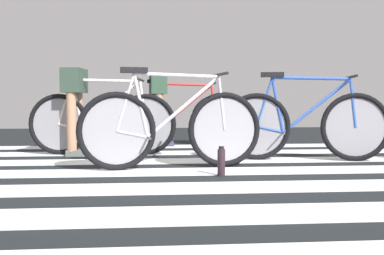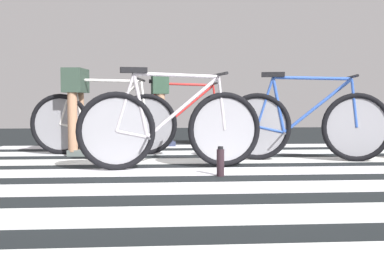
{
  "view_description": "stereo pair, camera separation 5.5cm",
  "coord_description": "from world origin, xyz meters",
  "px_view_note": "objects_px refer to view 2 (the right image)",
  "views": [
    {
      "loc": [
        -0.48,
        -3.71,
        0.65
      ],
      "look_at": [
        -0.11,
        0.67,
        0.39
      ],
      "focal_mm": 42.39,
      "sensor_mm": 36.0,
      "label": 1
    },
    {
      "loc": [
        -0.42,
        -3.71,
        0.65
      ],
      "look_at": [
        -0.11,
        0.67,
        0.39
      ],
      "focal_mm": 42.39,
      "sensor_mm": 36.0,
      "label": 2
    }
  ],
  "objects_px": {
    "bicycle_1_of_4": "(171,127)",
    "water_bottle": "(220,162)",
    "bicycle_2_of_4": "(306,124)",
    "bicycle_3_of_4": "(103,122)",
    "bicycle_4_of_4": "(182,118)",
    "cyclist_3_of_4": "(76,99)",
    "cyclist_4_of_4": "(160,99)"
  },
  "relations": [
    {
      "from": "bicycle_4_of_4",
      "to": "bicycle_2_of_4",
      "type": "bearing_deg",
      "value": -61.29
    },
    {
      "from": "bicycle_1_of_4",
      "to": "cyclist_4_of_4",
      "type": "bearing_deg",
      "value": 83.6
    },
    {
      "from": "water_bottle",
      "to": "bicycle_2_of_4",
      "type": "bearing_deg",
      "value": 41.5
    },
    {
      "from": "cyclist_4_of_4",
      "to": "bicycle_1_of_4",
      "type": "bearing_deg",
      "value": -92.61
    },
    {
      "from": "bicycle_1_of_4",
      "to": "bicycle_3_of_4",
      "type": "height_order",
      "value": "same"
    },
    {
      "from": "bicycle_3_of_4",
      "to": "cyclist_3_of_4",
      "type": "xyz_separation_m",
      "value": [
        -0.31,
        0.03,
        0.27
      ]
    },
    {
      "from": "bicycle_3_of_4",
      "to": "water_bottle",
      "type": "bearing_deg",
      "value": -48.05
    },
    {
      "from": "bicycle_1_of_4",
      "to": "water_bottle",
      "type": "distance_m",
      "value": 0.66
    },
    {
      "from": "bicycle_2_of_4",
      "to": "cyclist_4_of_4",
      "type": "bearing_deg",
      "value": 141.97
    },
    {
      "from": "bicycle_4_of_4",
      "to": "cyclist_4_of_4",
      "type": "bearing_deg",
      "value": -180.0
    },
    {
      "from": "bicycle_3_of_4",
      "to": "bicycle_2_of_4",
      "type": "bearing_deg",
      "value": -11.93
    },
    {
      "from": "bicycle_2_of_4",
      "to": "bicycle_4_of_4",
      "type": "bearing_deg",
      "value": 135.28
    },
    {
      "from": "bicycle_3_of_4",
      "to": "bicycle_4_of_4",
      "type": "xyz_separation_m",
      "value": [
        0.98,
        1.09,
        0.0
      ]
    },
    {
      "from": "bicycle_3_of_4",
      "to": "cyclist_4_of_4",
      "type": "bearing_deg",
      "value": 63.76
    },
    {
      "from": "water_bottle",
      "to": "bicycle_3_of_4",
      "type": "bearing_deg",
      "value": 125.93
    },
    {
      "from": "cyclist_4_of_4",
      "to": "cyclist_3_of_4",
      "type": "bearing_deg",
      "value": -138.77
    },
    {
      "from": "bicycle_4_of_4",
      "to": "cyclist_4_of_4",
      "type": "height_order",
      "value": "cyclist_4_of_4"
    },
    {
      "from": "bicycle_3_of_4",
      "to": "bicycle_4_of_4",
      "type": "relative_size",
      "value": 1.0
    },
    {
      "from": "bicycle_3_of_4",
      "to": "water_bottle",
      "type": "height_order",
      "value": "bicycle_3_of_4"
    },
    {
      "from": "bicycle_2_of_4",
      "to": "bicycle_1_of_4",
      "type": "bearing_deg",
      "value": -151.04
    },
    {
      "from": "bicycle_2_of_4",
      "to": "cyclist_3_of_4",
      "type": "relative_size",
      "value": 1.7
    },
    {
      "from": "bicycle_2_of_4",
      "to": "bicycle_4_of_4",
      "type": "relative_size",
      "value": 0.99
    },
    {
      "from": "cyclist_3_of_4",
      "to": "water_bottle",
      "type": "height_order",
      "value": "cyclist_3_of_4"
    },
    {
      "from": "cyclist_3_of_4",
      "to": "water_bottle",
      "type": "distance_m",
      "value": 2.28
    },
    {
      "from": "bicycle_1_of_4",
      "to": "cyclist_3_of_4",
      "type": "distance_m",
      "value": 1.64
    },
    {
      "from": "bicycle_2_of_4",
      "to": "bicycle_3_of_4",
      "type": "bearing_deg",
      "value": 173.39
    },
    {
      "from": "bicycle_2_of_4",
      "to": "water_bottle",
      "type": "distance_m",
      "value": 1.39
    },
    {
      "from": "bicycle_4_of_4",
      "to": "cyclist_4_of_4",
      "type": "xyz_separation_m",
      "value": [
        -0.31,
        -0.03,
        0.27
      ]
    },
    {
      "from": "bicycle_4_of_4",
      "to": "cyclist_3_of_4",
      "type": "bearing_deg",
      "value": -145.81
    },
    {
      "from": "water_bottle",
      "to": "bicycle_4_of_4",
      "type": "bearing_deg",
      "value": 94.02
    },
    {
      "from": "bicycle_2_of_4",
      "to": "cyclist_3_of_4",
      "type": "height_order",
      "value": "cyclist_3_of_4"
    },
    {
      "from": "bicycle_1_of_4",
      "to": "water_bottle",
      "type": "relative_size",
      "value": 6.88
    }
  ]
}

